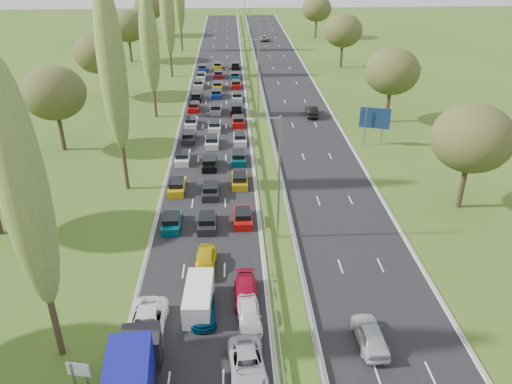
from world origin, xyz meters
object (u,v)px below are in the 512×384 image
object	(u,v)px
white_van_rear	(199,296)
direction_sign	(375,120)
info_sign	(79,372)
near_car_2	(147,324)

from	to	relation	value
white_van_rear	direction_sign	size ratio (longest dim) A/B	0.98
white_van_rear	info_sign	distance (m)	10.19
direction_sign	near_car_2	bearing A→B (deg)	-125.99
info_sign	direction_sign	distance (m)	49.08
white_van_rear	near_car_2	bearing A→B (deg)	-141.35
white_van_rear	info_sign	xyz separation A→B (m)	(-7.02, -7.38, 0.32)
info_sign	direction_sign	xyz separation A→B (m)	(28.80, 39.68, 2.20)
info_sign	direction_sign	bearing A→B (deg)	54.03
white_van_rear	direction_sign	distance (m)	39.04
direction_sign	info_sign	bearing A→B (deg)	-125.97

